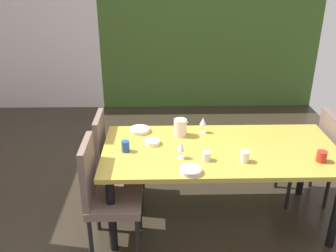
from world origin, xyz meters
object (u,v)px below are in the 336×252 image
object	(u,v)px
wine_glass_near_shelf	(203,122)
cup_west	(322,156)
chair_right_far	(314,153)
serving_bowl_rear	(139,130)
cup_east	(245,157)
pitcher_corner	(180,127)
chair_left_near	(104,192)
serving_bowl_center	(191,171)
cup_right	(206,156)
wine_glass_south	(181,147)
serving_bowl_left	(152,142)
cup_near_window	(126,146)
chair_left_far	(114,155)
dining_table	(220,156)

from	to	relation	value
wine_glass_near_shelf	cup_west	bearing A→B (deg)	-32.14
chair_right_far	serving_bowl_rear	size ratio (longest dim) A/B	4.73
cup_east	pitcher_corner	distance (m)	0.71
chair_left_near	serving_bowl_center	distance (m)	0.74
cup_right	cup_east	xyz separation A→B (m)	(0.31, -0.03, 0.01)
chair_left_near	wine_glass_south	world-z (taller)	chair_left_near
serving_bowl_left	serving_bowl_rear	distance (m)	0.29
wine_glass_south	cup_near_window	distance (m)	0.49
cup_right	cup_east	bearing A→B (deg)	-5.36
serving_bowl_center	serving_bowl_left	bearing A→B (deg)	121.64
wine_glass_south	cup_near_window	xyz separation A→B (m)	(-0.47, 0.13, -0.05)
serving_bowl_center	serving_bowl_rear	xyz separation A→B (m)	(-0.43, 0.76, -0.00)
wine_glass_near_shelf	cup_near_window	distance (m)	0.80
cup_right	wine_glass_south	bearing A→B (deg)	168.48
pitcher_corner	chair_left_far	bearing A→B (deg)	174.72
chair_left_far	serving_bowl_left	size ratio (longest dim) A/B	6.80
dining_table	cup_near_window	size ratio (longest dim) A/B	21.45
wine_glass_south	serving_bowl_rear	xyz separation A→B (m)	(-0.37, 0.52, -0.09)
wine_glass_near_shelf	serving_bowl_left	world-z (taller)	wine_glass_near_shelf
dining_table	cup_near_window	world-z (taller)	cup_near_window
chair_left_near	wine_glass_near_shelf	bearing A→B (deg)	126.86
wine_glass_south	cup_west	xyz separation A→B (m)	(1.15, -0.08, -0.06)
chair_left_far	serving_bowl_left	world-z (taller)	chair_left_far
dining_table	cup_near_window	xyz separation A→B (m)	(-0.83, -0.04, 0.12)
wine_glass_south	cup_near_window	bearing A→B (deg)	164.76
dining_table	chair_left_near	xyz separation A→B (m)	(-1.00, -0.33, -0.14)
cup_near_window	cup_east	size ratio (longest dim) A/B	1.06
chair_left_far	cup_right	size ratio (longest dim) A/B	12.57
wine_glass_near_shelf	cup_near_window	bearing A→B (deg)	-152.79
chair_right_far	dining_table	bearing A→B (deg)	108.25
serving_bowl_left	dining_table	bearing A→B (deg)	-9.03
serving_bowl_rear	cup_west	xyz separation A→B (m)	(1.52, -0.60, 0.03)
cup_west	pitcher_corner	world-z (taller)	pitcher_corner
serving_bowl_left	chair_right_far	bearing A→B (deg)	8.25
chair_left_near	chair_right_far	world-z (taller)	chair_left_near
dining_table	chair_left_near	size ratio (longest dim) A/B	2.08
serving_bowl_rear	cup_right	size ratio (longest dim) A/B	2.61
cup_west	cup_right	world-z (taller)	cup_west
dining_table	pitcher_corner	bearing A→B (deg)	142.09
serving_bowl_left	cup_right	world-z (taller)	cup_right
serving_bowl_rear	cup_east	world-z (taller)	cup_east
wine_glass_south	cup_west	world-z (taller)	wine_glass_south
cup_right	chair_left_near	bearing A→B (deg)	-171.91
chair_left_near	cup_east	distance (m)	1.19
cup_west	serving_bowl_left	bearing A→B (deg)	166.17
chair_left_far	cup_right	bearing A→B (deg)	57.55
chair_right_far	cup_near_window	distance (m)	1.88
serving_bowl_rear	chair_right_far	bearing A→B (deg)	-1.04
serving_bowl_center	cup_near_window	bearing A→B (deg)	145.77
wine_glass_near_shelf	serving_bowl_rear	bearing A→B (deg)	177.14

